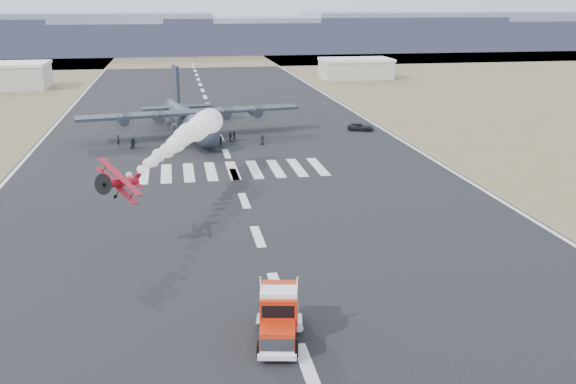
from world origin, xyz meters
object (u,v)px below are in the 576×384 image
object	(u,v)px
hangar_right	(356,68)
crew_c	(212,143)
crew_b	(221,141)
support_vehicle	(360,127)
aerobatic_biplane	(120,183)
crew_a	(132,145)
crew_f	(133,143)
transport_aircraft	(189,119)
crew_d	(230,136)
crew_h	(234,136)
hangar_left	(0,75)
crew_g	(118,140)
crew_e	(262,140)
semi_truck	(279,314)

from	to	relation	value
hangar_right	crew_c	bearing A→B (deg)	-119.26
crew_b	support_vehicle	bearing A→B (deg)	19.08
aerobatic_biplane	crew_a	bearing A→B (deg)	111.19
crew_c	crew_f	xyz separation A→B (m)	(-12.23, 2.07, -0.04)
hangar_right	transport_aircraft	size ratio (longest dim) A/B	0.54
support_vehicle	hangar_right	bearing A→B (deg)	7.21
crew_d	crew_h	bearing A→B (deg)	-139.16
hangar_right	aerobatic_biplane	bearing A→B (deg)	-115.00
crew_f	hangar_right	bearing A→B (deg)	-86.67
hangar_left	support_vehicle	distance (m)	104.96
transport_aircraft	crew_d	world-z (taller)	transport_aircraft
crew_f	crew_h	xyz separation A→B (m)	(16.09, 2.27, 0.05)
transport_aircraft	crew_c	xyz separation A→B (m)	(3.18, -10.84, -1.95)
aerobatic_biplane	crew_g	world-z (taller)	aerobatic_biplane
crew_a	crew_e	xyz separation A→B (m)	(20.56, 0.20, 0.01)
transport_aircraft	support_vehicle	world-z (taller)	transport_aircraft
semi_truck	aerobatic_biplane	world-z (taller)	aerobatic_biplane
semi_truck	support_vehicle	size ratio (longest dim) A/B	1.77
crew_a	crew_g	size ratio (longest dim) A/B	0.91
aerobatic_biplane	transport_aircraft	world-z (taller)	transport_aircraft
crew_c	crew_f	world-z (taller)	crew_c
semi_truck	crew_b	distance (m)	60.63
hangar_right	crew_f	xyz separation A→B (m)	(-60.13, -83.44, -2.19)
crew_h	crew_c	bearing A→B (deg)	32.99
crew_f	crew_b	bearing A→B (deg)	-148.05
semi_truck	crew_d	world-z (taller)	semi_truck
support_vehicle	crew_d	size ratio (longest dim) A/B	2.83
transport_aircraft	crew_e	size ratio (longest dim) A/B	23.22
hangar_right	support_vehicle	size ratio (longest dim) A/B	4.42
transport_aircraft	crew_e	distance (m)	15.20
aerobatic_biplane	crew_d	world-z (taller)	aerobatic_biplane
crew_e	crew_c	bearing A→B (deg)	18.48
crew_a	crew_e	size ratio (longest dim) A/B	0.99
hangar_right	crew_e	bearing A→B (deg)	-115.17
crew_f	crew_g	xyz separation A→B (m)	(-2.43, 2.18, 0.07)
crew_c	crew_g	size ratio (longest dim) A/B	0.97
semi_truck	support_vehicle	xyz separation A→B (m)	(26.34, 69.72, -1.13)
aerobatic_biplane	support_vehicle	xyz separation A→B (m)	(38.05, 50.17, -5.63)
crew_h	semi_truck	bearing A→B (deg)	71.91
crew_c	crew_h	size ratio (longest dim) A/B	0.99
crew_b	crew_e	distance (m)	6.67
transport_aircraft	crew_f	bearing A→B (deg)	-146.11
crew_d	crew_h	distance (m)	0.56
support_vehicle	crew_c	distance (m)	28.70
crew_a	aerobatic_biplane	bearing A→B (deg)	87.16
aerobatic_biplane	crew_d	size ratio (longest dim) A/B	3.14
semi_truck	crew_a	xyz separation A→B (m)	(-13.16, 60.99, -0.97)
semi_truck	crew_a	size ratio (longest dim) A/B	5.12
aerobatic_biplane	support_vehicle	distance (m)	63.22
transport_aircraft	crew_f	xyz separation A→B (m)	(-9.05, -8.77, -1.99)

